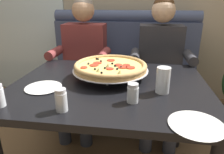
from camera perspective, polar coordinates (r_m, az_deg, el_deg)
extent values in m
cube|color=#424C6B|center=(2.24, 2.57, -6.01)|extent=(1.63, 0.60, 0.46)
cube|color=#424C6B|center=(2.46, 3.66, 7.63)|extent=(1.63, 0.18, 0.65)
cylinder|color=#424C6B|center=(2.40, 3.86, 16.37)|extent=(1.63, 0.14, 0.14)
cube|color=black|center=(1.30, -0.68, -2.60)|extent=(1.21, 0.96, 0.04)
cylinder|color=black|center=(1.96, -14.60, -6.98)|extent=(0.06, 0.06, 0.70)
cylinder|color=black|center=(1.85, 18.30, -9.04)|extent=(0.06, 0.06, 0.70)
cube|color=#2D3342|center=(1.96, -8.72, -0.52)|extent=(0.34, 0.40, 0.15)
cylinder|color=#2D3342|center=(1.92, -13.29, -11.59)|extent=(0.11, 0.11, 0.46)
cylinder|color=#2D3342|center=(1.86, -7.39, -12.27)|extent=(0.11, 0.11, 0.46)
cube|color=brown|center=(2.10, -7.32, 6.83)|extent=(0.40, 0.22, 0.56)
cylinder|color=brown|center=(1.97, -15.57, 6.52)|extent=(0.08, 0.28, 0.08)
cylinder|color=brown|center=(1.84, -2.19, 6.28)|extent=(0.08, 0.28, 0.08)
sphere|color=tan|center=(2.03, -8.01, 17.88)|extent=(0.21, 0.21, 0.21)
sphere|color=gray|center=(2.04, -7.98, 18.88)|extent=(0.19, 0.19, 0.19)
cube|color=#2D3342|center=(1.89, 13.05, -1.64)|extent=(0.34, 0.40, 0.15)
cylinder|color=#2D3342|center=(1.81, 9.61, -13.50)|extent=(0.11, 0.11, 0.46)
cylinder|color=#2D3342|center=(1.83, 16.07, -13.67)|extent=(0.11, 0.11, 0.46)
cube|color=#2D2D33|center=(2.04, 13.07, 6.03)|extent=(0.40, 0.22, 0.56)
cylinder|color=#2D2D33|center=(1.81, 6.37, 5.95)|extent=(0.08, 0.28, 0.08)
cylinder|color=#2D2D33|center=(1.85, 20.78, 5.09)|extent=(0.08, 0.28, 0.08)
sphere|color=#DBB28E|center=(1.96, 14.09, 17.40)|extent=(0.21, 0.21, 0.21)
sphere|color=#472D19|center=(1.97, 14.16, 18.43)|extent=(0.19, 0.19, 0.19)
cylinder|color=silver|center=(1.26, -1.32, -1.12)|extent=(0.01, 0.01, 0.06)
cylinder|color=silver|center=(1.46, -4.47, 1.94)|extent=(0.01, 0.01, 0.06)
cylinder|color=silver|center=(1.43, 4.47, 1.53)|extent=(0.01, 0.01, 0.06)
torus|color=silver|center=(1.37, -0.43, 1.75)|extent=(0.27, 0.27, 0.01)
cylinder|color=silver|center=(1.37, -0.43, 2.07)|extent=(0.50, 0.50, 0.00)
cylinder|color=tan|center=(1.36, -0.43, 2.51)|extent=(0.48, 0.48, 0.02)
torus|color=tan|center=(1.36, -0.44, 3.27)|extent=(0.48, 0.48, 0.03)
cylinder|color=#EFCC6B|center=(1.36, -0.44, 3.07)|extent=(0.42, 0.42, 0.01)
cylinder|color=red|center=(1.46, -0.30, 4.68)|extent=(0.06, 0.06, 0.01)
cylinder|color=red|center=(1.36, -4.97, 3.30)|extent=(0.06, 0.06, 0.01)
cylinder|color=red|center=(1.35, 4.04, 3.32)|extent=(0.05, 0.05, 0.01)
cylinder|color=red|center=(1.31, -7.79, 2.63)|extent=(0.04, 0.04, 0.01)
cylinder|color=red|center=(1.31, 5.16, 2.62)|extent=(0.06, 0.06, 0.01)
cylinder|color=red|center=(1.28, -0.80, 2.32)|extent=(0.05, 0.05, 0.01)
cylinder|color=red|center=(1.31, 2.99, 2.75)|extent=(0.06, 0.06, 0.01)
cylinder|color=red|center=(1.40, -4.06, 3.92)|extent=(0.06, 0.06, 0.01)
cylinder|color=red|center=(1.35, 1.77, 3.34)|extent=(0.05, 0.05, 0.01)
sphere|color=black|center=(1.33, 0.87, 3.17)|extent=(0.01, 0.01, 0.01)
sphere|color=black|center=(1.49, -3.89, 5.03)|extent=(0.01, 0.01, 0.01)
sphere|color=black|center=(1.27, -4.75, 2.23)|extent=(0.01, 0.01, 0.01)
sphere|color=black|center=(1.43, -3.10, 4.43)|extent=(0.01, 0.01, 0.01)
sphere|color=black|center=(1.20, -2.89, 1.21)|extent=(0.01, 0.01, 0.01)
sphere|color=black|center=(1.30, 2.50, 2.76)|extent=(0.01, 0.01, 0.01)
sphere|color=black|center=(1.50, -4.31, 5.08)|extent=(0.01, 0.01, 0.01)
sphere|color=black|center=(1.27, 1.46, 2.26)|extent=(0.01, 0.01, 0.01)
sphere|color=black|center=(1.38, -6.55, 3.73)|extent=(0.01, 0.01, 0.01)
sphere|color=black|center=(1.38, 0.14, 3.80)|extent=(0.01, 0.01, 0.01)
sphere|color=black|center=(1.28, -2.00, 2.53)|extent=(0.01, 0.01, 0.01)
cone|color=#CCC675|center=(1.23, -3.66, 2.04)|extent=(0.04, 0.04, 0.02)
cone|color=#CCC675|center=(1.32, -1.05, 3.25)|extent=(0.04, 0.04, 0.02)
cone|color=#CCC675|center=(1.20, 2.28, 1.44)|extent=(0.04, 0.04, 0.02)
cylinder|color=white|center=(1.05, 5.76, -4.91)|extent=(0.06, 0.06, 0.08)
cylinder|color=#4C6633|center=(1.06, 5.72, -5.83)|extent=(0.05, 0.05, 0.04)
cylinder|color=silver|center=(1.03, 5.85, -2.35)|extent=(0.05, 0.05, 0.02)
cylinder|color=white|center=(0.99, -13.86, -6.72)|extent=(0.06, 0.06, 0.09)
cylinder|color=#A82D19|center=(1.00, -13.77, -7.71)|extent=(0.05, 0.05, 0.05)
cylinder|color=silver|center=(0.97, -14.14, -3.78)|extent=(0.05, 0.05, 0.02)
cylinder|color=white|center=(1.29, -18.48, -2.77)|extent=(0.15, 0.15, 0.01)
cone|color=white|center=(1.29, -18.52, -2.40)|extent=(0.22, 0.22, 0.01)
cylinder|color=white|center=(0.95, 22.34, -12.23)|extent=(0.16, 0.16, 0.01)
cone|color=white|center=(0.94, 22.41, -11.77)|extent=(0.23, 0.23, 0.01)
cylinder|color=silver|center=(1.18, 13.97, -0.83)|extent=(0.08, 0.08, 0.15)
cylinder|color=gold|center=(1.19, 13.82, -2.49)|extent=(0.07, 0.07, 0.07)
cylinder|color=black|center=(3.57, -11.43, 3.65)|extent=(0.02, 0.02, 0.44)
cylinder|color=black|center=(3.80, -13.32, 4.50)|extent=(0.02, 0.02, 0.44)
cylinder|color=black|center=(3.47, -15.19, 2.81)|extent=(0.02, 0.02, 0.44)
cylinder|color=black|center=(3.70, -16.91, 3.72)|extent=(0.02, 0.02, 0.44)
cylinder|color=black|center=(3.57, -14.53, 7.19)|extent=(0.40, 0.40, 0.02)
cube|color=black|center=(3.47, -17.23, 9.97)|extent=(0.25, 0.23, 0.42)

